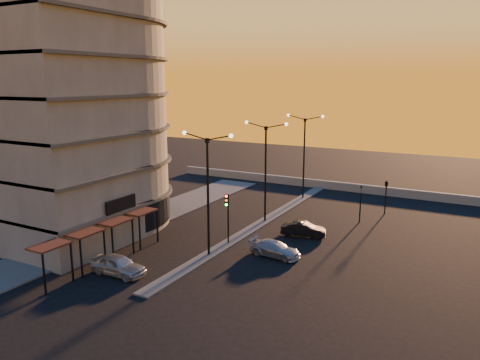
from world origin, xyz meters
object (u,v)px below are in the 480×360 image
car_hatchback (118,265)px  car_sedan (303,229)px  streetlamp_mid (266,164)px  traffic_light_main (227,210)px  car_wagon (275,249)px

car_hatchback → car_sedan: car_hatchback is taller
streetlamp_mid → car_hatchback: (-3.61, -16.03, -4.89)m
streetlamp_mid → car_sedan: streetlamp_mid is taller
streetlamp_mid → car_hatchback: size_ratio=2.31×
traffic_light_main → car_sedan: 7.15m
streetlamp_mid → car_sedan: size_ratio=2.50×
traffic_light_main → car_wagon: 5.09m
traffic_light_main → car_wagon: size_ratio=1.05×
car_wagon → car_sedan: bearing=2.5°
traffic_light_main → car_sedan: (4.75, 4.85, -2.26)m
car_hatchback → car_sedan: bearing=-31.6°
car_hatchback → streetlamp_mid: bearing=-13.0°
car_sedan → car_wagon: car_sedan is taller
car_hatchback → car_wagon: size_ratio=1.02×
traffic_light_main → car_wagon: bearing=-7.1°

